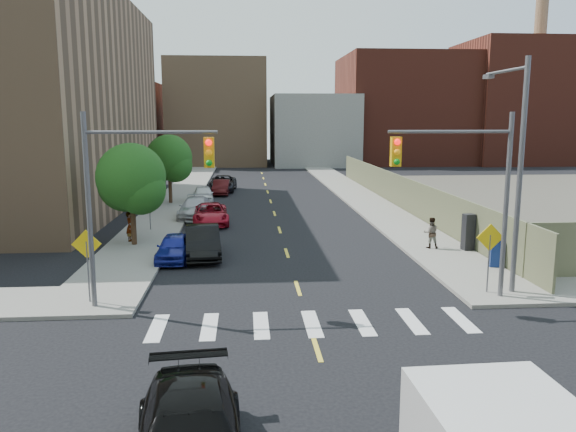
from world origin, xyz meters
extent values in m
plane|color=black|center=(0.00, 0.00, 0.00)|extent=(160.00, 160.00, 0.00)
cube|color=gray|center=(-7.75, 41.50, 0.07)|extent=(3.50, 73.00, 0.15)
cube|color=gray|center=(7.75, 41.50, 0.07)|extent=(3.50, 73.00, 0.15)
cube|color=#6D6F4D|center=(9.60, 28.00, 1.25)|extent=(0.12, 44.00, 2.50)
cube|color=#592319|center=(-22.00, 70.00, 6.00)|extent=(14.00, 18.00, 12.00)
cube|color=#8C6B4C|center=(-6.00, 72.00, 7.50)|extent=(14.00, 16.00, 15.00)
cube|color=gray|center=(8.00, 70.00, 5.00)|extent=(12.00, 16.00, 10.00)
cube|color=#592319|center=(22.00, 72.00, 8.00)|extent=(18.00, 18.00, 16.00)
cube|color=#592319|center=(38.00, 70.00, 9.00)|extent=(14.00, 16.00, 18.00)
cylinder|color=#8C6B4C|center=(42.00, 70.00, 14.00)|extent=(1.80, 1.80, 28.00)
cylinder|color=#59595E|center=(-7.50, 6.00, 3.50)|extent=(0.18, 0.18, 7.00)
cylinder|color=#59595E|center=(-5.25, 6.00, 6.30)|extent=(4.50, 0.12, 0.12)
cube|color=#E5A50C|center=(-3.30, 6.00, 5.60)|extent=(0.35, 0.30, 1.05)
cylinder|color=#59595E|center=(7.50, 6.00, 3.50)|extent=(0.18, 0.18, 7.00)
cylinder|color=#59595E|center=(5.25, 6.00, 6.30)|extent=(4.50, 0.12, 0.12)
cube|color=#E5A50C|center=(3.30, 6.00, 5.60)|extent=(0.35, 0.30, 1.05)
cylinder|color=#59595E|center=(8.20, 6.50, 4.50)|extent=(0.20, 0.20, 9.00)
cylinder|color=#59595E|center=(8.20, 8.20, 8.60)|extent=(0.12, 3.50, 0.12)
cube|color=#59595E|center=(8.20, 9.80, 8.50)|extent=(0.25, 0.60, 0.18)
cylinder|color=#59595E|center=(-7.80, 6.50, 1.20)|extent=(0.06, 0.06, 2.40)
cube|color=yellow|center=(-7.80, 6.50, 2.30)|extent=(1.06, 0.04, 1.06)
cylinder|color=#59595E|center=(7.20, 6.50, 1.20)|extent=(0.06, 0.06, 2.40)
cube|color=yellow|center=(7.20, 6.50, 2.30)|extent=(1.06, 0.04, 1.06)
cylinder|color=#59595E|center=(-7.80, 20.00, 1.20)|extent=(0.06, 0.06, 2.40)
cube|color=yellow|center=(-7.80, 20.00, 2.30)|extent=(1.06, 0.04, 1.06)
cylinder|color=#332114|center=(-8.00, 16.00, 1.32)|extent=(0.28, 0.28, 2.64)
sphere|color=#1F4814|center=(-8.00, 16.00, 3.72)|extent=(3.60, 3.60, 3.60)
sphere|color=#1F4814|center=(-7.50, 15.70, 3.12)|extent=(2.64, 2.64, 2.64)
sphere|color=#1F4814|center=(-8.40, 16.40, 3.30)|extent=(2.88, 2.88, 2.88)
cylinder|color=#332114|center=(-8.00, 31.00, 1.32)|extent=(0.28, 0.28, 2.64)
sphere|color=#1F4814|center=(-8.00, 31.00, 3.72)|extent=(3.60, 3.60, 3.60)
sphere|color=#1F4814|center=(-7.50, 30.70, 3.12)|extent=(2.64, 2.64, 2.64)
sphere|color=#1F4814|center=(-8.40, 31.40, 3.30)|extent=(2.88, 2.88, 2.88)
imported|color=navy|center=(-5.50, 12.92, 0.64)|extent=(1.63, 3.82, 1.29)
imported|color=black|center=(-4.20, 13.54, 0.77)|extent=(2.09, 4.80, 1.53)
imported|color=#A61022|center=(-4.34, 22.24, 0.67)|extent=(2.62, 5.01, 1.35)
imported|color=#B4B6BD|center=(-5.50, 24.48, 0.71)|extent=(2.23, 4.99, 1.42)
imported|color=silver|center=(-5.48, 31.72, 0.68)|extent=(1.90, 4.09, 1.35)
imported|color=#390B0D|center=(-4.20, 36.55, 0.66)|extent=(1.59, 4.07, 1.32)
imported|color=black|center=(-4.23, 38.89, 0.73)|extent=(2.71, 5.35, 1.45)
cube|color=navy|center=(9.20, 10.14, 0.69)|extent=(0.64, 0.53, 1.09)
cylinder|color=navy|center=(9.20, 10.14, 1.26)|extent=(0.60, 0.35, 0.56)
cube|color=black|center=(9.20, 13.40, 1.07)|extent=(0.62, 0.53, 1.85)
imported|color=gray|center=(-8.36, 16.82, 0.96)|extent=(0.41, 0.60, 1.61)
imported|color=gray|center=(7.45, 13.94, 0.95)|extent=(0.83, 0.68, 1.60)
camera|label=1|loc=(-2.06, -13.70, 6.78)|focal=35.00mm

